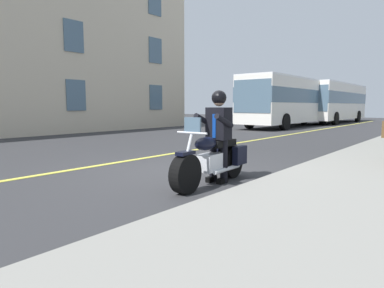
{
  "coord_description": "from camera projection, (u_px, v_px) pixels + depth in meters",
  "views": [
    {
      "loc": [
        5.34,
        4.8,
        1.45
      ],
      "look_at": [
        0.68,
        0.95,
        0.75
      ],
      "focal_mm": 30.92,
      "sensor_mm": 36.0,
      "label": 1
    }
  ],
  "objects": [
    {
      "name": "bus_far",
      "position": [
        334.0,
        101.0,
        28.33
      ],
      "size": [
        11.05,
        2.7,
        3.3
      ],
      "color": "white",
      "rests_on": "ground_plane"
    },
    {
      "name": "motorcycle_main",
      "position": [
        213.0,
        160.0,
        6.12
      ],
      "size": [
        2.22,
        0.69,
        1.26
      ],
      "color": "black",
      "rests_on": "ground_plane"
    },
    {
      "name": "bus_near",
      "position": [
        291.0,
        100.0,
        23.08
      ],
      "size": [
        11.05,
        2.7,
        3.3
      ],
      "color": "white",
      "rests_on": "ground_plane"
    },
    {
      "name": "lane_center_stripe",
      "position": [
        121.0,
        162.0,
        8.56
      ],
      "size": [
        60.0,
        0.16,
        0.01
      ],
      "primitive_type": "cube",
      "color": "#E5DB4C",
      "rests_on": "ground_plane"
    },
    {
      "name": "rider_main",
      "position": [
        218.0,
        128.0,
        6.21
      ],
      "size": [
        0.65,
        0.58,
        1.74
      ],
      "color": "black",
      "rests_on": "ground_plane"
    },
    {
      "name": "ground_plane",
      "position": [
        179.0,
        172.0,
        7.29
      ],
      "size": [
        80.0,
        80.0,
        0.0
      ],
      "primitive_type": "plane",
      "color": "#333335"
    }
  ]
}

